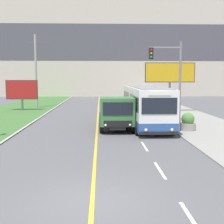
# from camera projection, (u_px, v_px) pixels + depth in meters

# --- Properties ---
(ground_plane) EXTENTS (300.00, 300.00, 0.00)m
(ground_plane) POSITION_uv_depth(u_px,v_px,m) (92.00, 201.00, 9.77)
(ground_plane) COLOR #56565B
(lane_marking_centre) EXTENTS (2.88, 140.00, 0.01)m
(lane_marking_centre) POSITION_uv_depth(u_px,v_px,m) (101.00, 189.00, 10.84)
(lane_marking_centre) COLOR gold
(lane_marking_centre) RESTS_ON ground_plane
(apartment_block_background) EXTENTS (80.00, 8.04, 21.10)m
(apartment_block_background) POSITION_uv_depth(u_px,v_px,m) (99.00, 47.00, 67.41)
(apartment_block_background) COLOR beige
(apartment_block_background) RESTS_ON ground_plane
(city_bus) EXTENTS (2.70, 13.02, 3.16)m
(city_bus) POSITION_uv_depth(u_px,v_px,m) (145.00, 105.00, 25.95)
(city_bus) COLOR white
(city_bus) RESTS_ON ground_plane
(dump_truck) EXTENTS (2.48, 6.69, 2.47)m
(dump_truck) POSITION_uv_depth(u_px,v_px,m) (116.00, 114.00, 22.93)
(dump_truck) COLOR black
(dump_truck) RESTS_ON ground_plane
(car_distant) EXTENTS (1.80, 4.30, 1.45)m
(car_distant) POSITION_uv_depth(u_px,v_px,m) (132.00, 105.00, 36.98)
(car_distant) COLOR silver
(car_distant) RESTS_ON ground_plane
(utility_pole_far) EXTENTS (1.80, 0.28, 9.35)m
(utility_pole_far) POSITION_uv_depth(u_px,v_px,m) (36.00, 71.00, 39.94)
(utility_pole_far) COLOR #9E9E99
(utility_pole_far) RESTS_ON ground_plane
(traffic_light_mast) EXTENTS (2.28, 0.32, 6.32)m
(traffic_light_mast) POSITION_uv_depth(u_px,v_px,m) (171.00, 76.00, 21.63)
(traffic_light_mast) COLOR slate
(traffic_light_mast) RESTS_ON ground_plane
(billboard_large) EXTENTS (5.54, 0.24, 5.53)m
(billboard_large) POSITION_uv_depth(u_px,v_px,m) (170.00, 74.00, 34.46)
(billboard_large) COLOR #59595B
(billboard_large) RESTS_ON ground_plane
(billboard_small) EXTENTS (3.73, 0.24, 3.60)m
(billboard_small) POSITION_uv_depth(u_px,v_px,m) (22.00, 90.00, 36.89)
(billboard_small) COLOR #59595B
(billboard_small) RESTS_ON ground_plane
(planter_round_near) EXTENTS (1.15, 1.15, 1.28)m
(planter_round_near) POSITION_uv_depth(u_px,v_px,m) (188.00, 123.00, 22.50)
(planter_round_near) COLOR gray
(planter_round_near) RESTS_ON sidewalk_right
(planter_round_second) EXTENTS (1.14, 1.14, 1.25)m
(planter_round_second) POSITION_uv_depth(u_px,v_px,m) (174.00, 117.00, 26.05)
(planter_round_second) COLOR gray
(planter_round_second) RESTS_ON sidewalk_right
(planter_round_third) EXTENTS (1.02, 1.02, 1.22)m
(planter_round_third) POSITION_uv_depth(u_px,v_px,m) (167.00, 112.00, 29.61)
(planter_round_third) COLOR gray
(planter_round_third) RESTS_ON sidewalk_right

